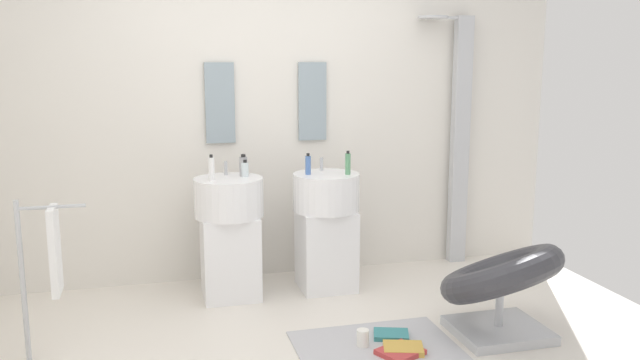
# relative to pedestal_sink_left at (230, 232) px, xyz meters

# --- Properties ---
(rear_partition) EXTENTS (4.80, 0.10, 2.60)m
(rear_partition) POSITION_rel_pedestal_sink_left_xyz_m (0.36, 0.48, 0.82)
(rear_partition) COLOR silver
(rear_partition) RESTS_ON ground_plane
(pedestal_sink_left) EXTENTS (0.49, 0.49, 0.98)m
(pedestal_sink_left) POSITION_rel_pedestal_sink_left_xyz_m (0.00, 0.00, 0.00)
(pedestal_sink_left) COLOR white
(pedestal_sink_left) RESTS_ON ground_plane
(pedestal_sink_right) EXTENTS (0.49, 0.49, 0.98)m
(pedestal_sink_right) POSITION_rel_pedestal_sink_left_xyz_m (0.72, 0.00, 0.00)
(pedestal_sink_right) COLOR white
(pedestal_sink_right) RESTS_ON ground_plane
(vanity_mirror_left) EXTENTS (0.22, 0.03, 0.60)m
(vanity_mirror_left) POSITION_rel_pedestal_sink_left_xyz_m (0.00, 0.41, 0.90)
(vanity_mirror_left) COLOR #8C9EA8
(vanity_mirror_right) EXTENTS (0.22, 0.03, 0.60)m
(vanity_mirror_right) POSITION_rel_pedestal_sink_left_xyz_m (0.72, 0.41, 0.90)
(vanity_mirror_right) COLOR #8C9EA8
(shower_column) EXTENTS (0.49, 0.24, 2.05)m
(shower_column) POSITION_rel_pedestal_sink_left_xyz_m (1.96, 0.36, 0.60)
(shower_column) COLOR #B7BABF
(shower_column) RESTS_ON ground_plane
(lounge_chair) EXTENTS (1.09, 1.09, 0.65)m
(lounge_chair) POSITION_rel_pedestal_sink_left_xyz_m (1.54, -1.11, -0.13)
(lounge_chair) COLOR #B7BABF
(lounge_chair) RESTS_ON ground_plane
(towel_rack) EXTENTS (0.37, 0.22, 0.95)m
(towel_rack) POSITION_rel_pedestal_sink_left_xyz_m (-1.10, -0.77, 0.15)
(towel_rack) COLOR #B7BABF
(towel_rack) RESTS_ON ground_plane
(area_rug) EXTENTS (0.96, 0.89, 0.01)m
(area_rug) POSITION_rel_pedestal_sink_left_xyz_m (0.73, -1.20, -0.48)
(area_rug) COLOR #B2B2B7
(area_rug) RESTS_ON ground_plane
(magazine_red) EXTENTS (0.30, 0.29, 0.03)m
(magazine_red) POSITION_rel_pedestal_sink_left_xyz_m (0.83, -1.24, -0.46)
(magazine_red) COLOR #B73838
(magazine_red) RESTS_ON area_rug
(magazine_ochre) EXTENTS (0.27, 0.24, 0.03)m
(magazine_ochre) POSITION_rel_pedestal_sink_left_xyz_m (0.86, -1.20, -0.46)
(magazine_ochre) COLOR gold
(magazine_ochre) RESTS_ON area_rug
(magazine_teal) EXTENTS (0.25, 0.22, 0.03)m
(magazine_teal) POSITION_rel_pedestal_sink_left_xyz_m (0.87, -1.00, -0.46)
(magazine_teal) COLOR teal
(magazine_teal) RESTS_ON area_rug
(coffee_mug) EXTENTS (0.07, 0.07, 0.10)m
(coffee_mug) POSITION_rel_pedestal_sink_left_xyz_m (0.66, -1.07, -0.42)
(coffee_mug) COLOR white
(coffee_mug) RESTS_ON area_rug
(soap_bottle_clear) EXTENTS (0.05, 0.05, 0.12)m
(soap_bottle_clear) POSITION_rel_pedestal_sink_left_xyz_m (0.12, 0.03, 0.45)
(soap_bottle_clear) COLOR silver
(soap_bottle_clear) RESTS_ON pedestal_sink_left
(soap_bottle_blue) EXTENTS (0.04, 0.04, 0.16)m
(soap_bottle_blue) POSITION_rel_pedestal_sink_left_xyz_m (0.58, -0.00, 0.47)
(soap_bottle_blue) COLOR #4C72B7
(soap_bottle_blue) RESTS_ON pedestal_sink_right
(soap_bottle_grey) EXTENTS (0.06, 0.06, 0.16)m
(soap_bottle_grey) POSITION_rel_pedestal_sink_left_xyz_m (0.12, 0.05, 0.47)
(soap_bottle_grey) COLOR #99999E
(soap_bottle_grey) RESTS_ON pedestal_sink_left
(soap_bottle_green) EXTENTS (0.04, 0.04, 0.17)m
(soap_bottle_green) POSITION_rel_pedestal_sink_left_xyz_m (0.86, -0.08, 0.48)
(soap_bottle_green) COLOR #59996B
(soap_bottle_green) RESTS_ON pedestal_sink_right
(soap_bottle_white) EXTENTS (0.04, 0.04, 0.18)m
(soap_bottle_white) POSITION_rel_pedestal_sink_left_xyz_m (-0.12, -0.06, 0.48)
(soap_bottle_white) COLOR white
(soap_bottle_white) RESTS_ON pedestal_sink_left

